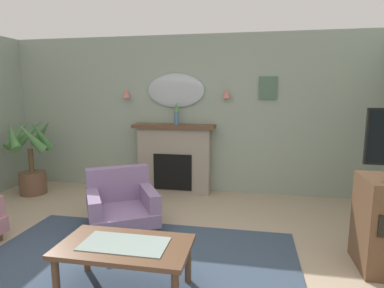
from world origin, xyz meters
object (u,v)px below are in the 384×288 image
at_px(wall_sconce_left, 127,94).
at_px(potted_plant_tall_palm, 31,155).
at_px(wall_mirror, 176,91).
at_px(armchair_beside_couch, 121,202).
at_px(wall_sconce_right, 227,94).
at_px(coffee_table, 125,250).
at_px(mantel_vase_centre, 177,112).
at_px(framed_picture, 268,88).
at_px(fireplace, 174,159).

distance_m(wall_sconce_left, potted_plant_tall_palm, 1.88).
height_order(wall_mirror, armchair_beside_couch, wall_mirror).
distance_m(armchair_beside_couch, potted_plant_tall_palm, 2.22).
relative_size(wall_sconce_right, coffee_table, 0.13).
bearing_deg(potted_plant_tall_palm, wall_mirror, 16.01).
xyz_separation_m(mantel_vase_centre, framed_picture, (1.45, 0.18, 0.39)).
bearing_deg(armchair_beside_couch, fireplace, 76.94).
bearing_deg(fireplace, potted_plant_tall_palm, -167.28).
height_order(wall_sconce_right, framed_picture, framed_picture).
relative_size(wall_sconce_right, potted_plant_tall_palm, 0.11).
bearing_deg(potted_plant_tall_palm, wall_sconce_left, 22.75).
bearing_deg(wall_sconce_right, potted_plant_tall_palm, -169.02).
relative_size(framed_picture, armchair_beside_couch, 0.32).
relative_size(mantel_vase_centre, wall_sconce_right, 2.60).
bearing_deg(wall_sconce_right, fireplace, -173.84).
xyz_separation_m(armchair_beside_couch, potted_plant_tall_palm, (-1.97, 0.94, 0.35)).
bearing_deg(potted_plant_tall_palm, armchair_beside_couch, -25.54).
distance_m(wall_sconce_left, armchair_beside_couch, 2.13).
relative_size(armchair_beside_couch, potted_plant_tall_palm, 0.86).
xyz_separation_m(wall_sconce_left, coffee_table, (1.10, -2.87, -1.28)).
height_order(wall_sconce_right, coffee_table, wall_sconce_right).
distance_m(mantel_vase_centre, framed_picture, 1.51).
bearing_deg(wall_sconce_right, armchair_beside_couch, -127.38).
relative_size(fireplace, framed_picture, 3.78).
height_order(wall_sconce_left, potted_plant_tall_palm, wall_sconce_left).
xyz_separation_m(mantel_vase_centre, wall_sconce_left, (-0.90, 0.12, 0.30)).
bearing_deg(wall_sconce_left, wall_mirror, 3.37).
bearing_deg(wall_sconce_left, wall_sconce_right, 0.00).
xyz_separation_m(mantel_vase_centre, coffee_table, (0.20, -2.75, -0.97)).
bearing_deg(mantel_vase_centre, wall_sconce_left, 172.41).
height_order(mantel_vase_centre, potted_plant_tall_palm, mantel_vase_centre).
relative_size(wall_sconce_left, framed_picture, 0.39).
height_order(mantel_vase_centre, armchair_beside_couch, mantel_vase_centre).
bearing_deg(framed_picture, armchair_beside_couch, -138.68).
distance_m(fireplace, wall_sconce_right, 1.38).
xyz_separation_m(wall_mirror, armchair_beside_couch, (-0.34, -1.61, -1.40)).
bearing_deg(armchair_beside_couch, coffee_table, -65.58).
bearing_deg(fireplace, framed_picture, 5.77).
xyz_separation_m(wall_sconce_right, framed_picture, (0.65, 0.06, 0.09)).
height_order(fireplace, wall_sconce_left, wall_sconce_left).
xyz_separation_m(wall_sconce_right, coffee_table, (-0.60, -2.87, -1.28)).
bearing_deg(armchair_beside_couch, mantel_vase_centre, 74.82).
xyz_separation_m(fireplace, wall_mirror, (0.00, 0.14, 1.14)).
bearing_deg(mantel_vase_centre, coffee_table, -85.74).
relative_size(wall_mirror, coffee_table, 0.87).
height_order(wall_sconce_left, armchair_beside_couch, wall_sconce_left).
xyz_separation_m(framed_picture, coffee_table, (-1.25, -2.93, -1.37)).
distance_m(wall_sconce_left, framed_picture, 2.35).
height_order(mantel_vase_centre, framed_picture, framed_picture).
distance_m(framed_picture, coffee_table, 3.46).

